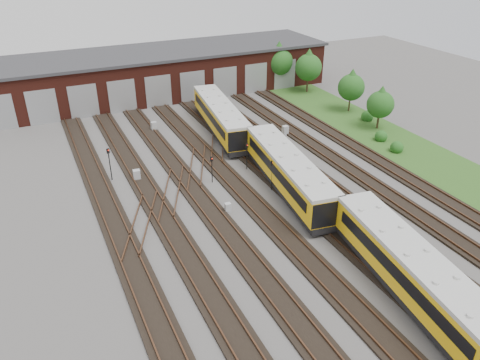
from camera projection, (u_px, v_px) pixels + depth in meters
name	position (u px, v px, depth m)	size (l,w,h in m)	color
ground	(302.00, 227.00, 38.91)	(120.00, 120.00, 0.00)	#4A4745
track_network	(296.00, 223.00, 39.27)	(30.40, 70.00, 0.33)	black
maintenance_shed	(159.00, 72.00, 69.24)	(51.00, 12.50, 6.35)	#4A1A12
grass_verge	(396.00, 143.00, 54.02)	(8.00, 55.00, 0.05)	#254D19
metro_train	(288.00, 172.00, 43.30)	(5.03, 48.21, 3.30)	black
signal_mast_0	(109.00, 160.00, 45.20)	(0.29, 0.28, 3.38)	black
signal_mast_1	(212.00, 166.00, 44.93)	(0.24, 0.23, 2.73)	black
signal_mast_2	(247.00, 153.00, 47.42)	(0.24, 0.23, 2.84)	black
signal_mast_3	(272.00, 172.00, 43.53)	(0.25, 0.23, 3.05)	black
relay_cabinet_0	(137.00, 175.00, 45.89)	(0.66, 0.55, 1.11)	#ABAEB0
relay_cabinet_1	(154.00, 126.00, 57.30)	(0.66, 0.55, 1.10)	#ABAEB0
relay_cabinet_2	(228.00, 208.00, 40.77)	(0.52, 0.43, 0.86)	#ABAEB0
relay_cabinet_3	(285.00, 130.00, 56.08)	(0.68, 0.56, 1.13)	#ABAEB0
relay_cabinet_4	(230.00, 123.00, 58.59)	(0.57, 0.47, 0.95)	#ABAEB0
tree_0	(279.00, 58.00, 71.19)	(4.30, 4.30, 7.12)	#372819
tree_1	(309.00, 64.00, 69.28)	(3.95, 3.95, 6.55)	#372819
tree_2	(352.00, 84.00, 61.90)	(3.53, 3.53, 5.85)	#372819
tree_3	(381.00, 101.00, 56.49)	(3.30, 3.30, 5.46)	#372819
bush_0	(397.00, 146.00, 51.70)	(1.45, 1.45, 1.45)	#1E4B15
bush_1	(381.00, 135.00, 54.46)	(1.46, 1.46, 1.46)	#1E4B15
bush_2	(368.00, 115.00, 60.24)	(1.56, 1.56, 1.56)	#1E4B15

